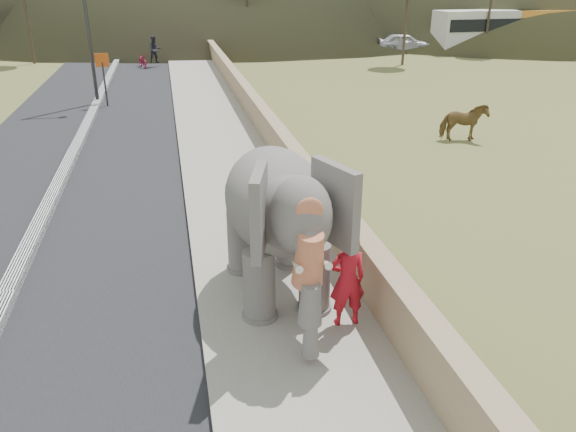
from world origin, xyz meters
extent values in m
plane|color=olive|center=(0.00, 0.00, 0.00)|extent=(160.00, 160.00, 0.00)
cube|color=black|center=(-5.00, 10.00, 0.01)|extent=(7.00, 120.00, 0.03)
cube|color=black|center=(-5.00, 10.00, 0.11)|extent=(0.35, 120.00, 0.22)
cube|color=#9E9687|center=(0.00, 10.00, 0.07)|extent=(3.00, 120.00, 0.15)
cube|color=tan|center=(1.65, 10.00, 0.55)|extent=(0.30, 120.00, 1.10)
cylinder|color=#2D2C31|center=(-5.00, 18.26, 4.00)|extent=(0.16, 0.16, 8.00)
cylinder|color=#2D2D33|center=(-4.50, 17.56, 1.00)|extent=(0.08, 0.08, 2.00)
cube|color=#C14C12|center=(-4.50, 17.56, 2.10)|extent=(0.60, 0.05, 0.60)
imported|color=brown|center=(8.75, 8.76, 0.69)|extent=(1.72, 0.97, 1.38)
imported|color=#B7B5BD|center=(16.77, 33.18, 0.72)|extent=(4.53, 2.76, 1.44)
cube|color=silver|center=(24.43, 32.31, 1.55)|extent=(11.12, 3.07, 3.10)
imported|color=#AB121D|center=(0.95, -1.83, 1.00)|extent=(0.62, 0.41, 1.70)
imported|color=maroon|center=(-3.15, 29.31, 0.47)|extent=(1.04, 1.87, 0.93)
imported|color=#222227|center=(-2.31, 29.31, 1.13)|extent=(0.99, 0.85, 1.75)
camera|label=1|loc=(-1.71, -9.57, 5.66)|focal=35.00mm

